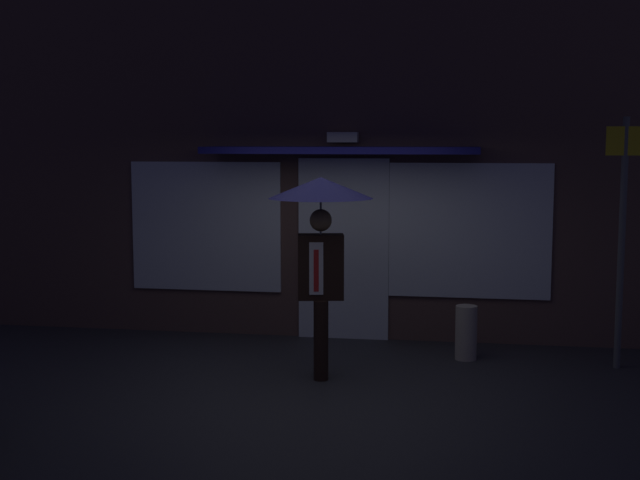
% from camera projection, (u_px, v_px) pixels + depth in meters
% --- Properties ---
extents(ground_plane, '(18.00, 18.00, 0.00)m').
position_uv_depth(ground_plane, '(312.00, 388.00, 8.43)').
color(ground_plane, '#2D2D33').
extents(building_facade, '(10.40, 1.00, 4.36)m').
position_uv_depth(building_facade, '(345.00, 161.00, 10.47)').
color(building_facade, brown).
rests_on(building_facade, ground).
extents(person_with_umbrella, '(1.06, 1.06, 2.05)m').
position_uv_depth(person_with_umbrella, '(321.00, 221.00, 8.64)').
color(person_with_umbrella, black).
rests_on(person_with_umbrella, ground).
extents(street_sign_post, '(0.40, 0.07, 2.66)m').
position_uv_depth(street_sign_post, '(622.00, 228.00, 9.02)').
color(street_sign_post, '#595B60').
rests_on(street_sign_post, ground).
extents(sidewalk_bollard, '(0.24, 0.24, 0.60)m').
position_uv_depth(sidewalk_bollard, '(466.00, 333.00, 9.51)').
color(sidewalk_bollard, '#B2A899').
rests_on(sidewalk_bollard, ground).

